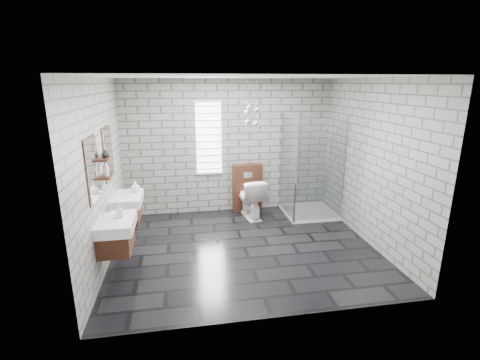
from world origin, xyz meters
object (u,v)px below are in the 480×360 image
object	(u,v)px
vanity_left	(113,226)
vanity_right	(125,201)
shower_enclosure	(307,192)
toilet	(251,198)
cistern_panel	(247,188)

from	to	relation	value
vanity_left	vanity_right	world-z (taller)	same
shower_enclosure	toilet	bearing A→B (deg)	172.71
vanity_right	cistern_panel	xyz separation A→B (m)	(2.28, 1.19, -0.26)
vanity_left	cistern_panel	distance (m)	3.20
vanity_right	cistern_panel	bearing A→B (deg)	27.65
toilet	shower_enclosure	bearing A→B (deg)	165.12
vanity_right	cistern_panel	distance (m)	2.59
cistern_panel	toilet	xyz separation A→B (m)	(0.00, -0.37, -0.10)
shower_enclosure	toilet	size ratio (longest dim) A/B	2.54
vanity_left	shower_enclosure	size ratio (longest dim) A/B	0.77
vanity_left	cistern_panel	world-z (taller)	vanity_left
cistern_panel	toilet	size ratio (longest dim) A/B	1.25
vanity_left	shower_enclosure	bearing A→B (deg)	26.77
shower_enclosure	toilet	world-z (taller)	shower_enclosure
vanity_right	toilet	bearing A→B (deg)	19.82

